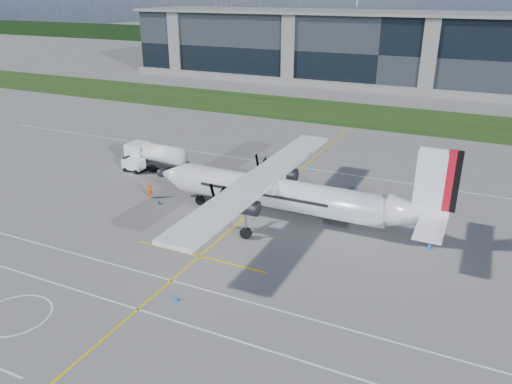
{
  "coord_description": "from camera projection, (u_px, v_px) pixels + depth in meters",
  "views": [
    {
      "loc": [
        22.32,
        -36.13,
        20.15
      ],
      "look_at": [
        4.1,
        2.43,
        2.74
      ],
      "focal_mm": 35.0,
      "sensor_mm": 36.0,
      "label": 1
    }
  ],
  "objects": [
    {
      "name": "safety_cone_nose_port",
      "position": [
        159.0,
        202.0,
        50.24
      ],
      "size": [
        0.36,
        0.36,
        0.5
      ],
      "primitive_type": "cone",
      "color": "blue",
      "rests_on": "ground"
    },
    {
      "name": "grass_strip",
      "position": [
        346.0,
        113.0,
        86.86
      ],
      "size": [
        400.0,
        18.0,
        0.04
      ],
      "primitive_type": "cube",
      "color": "#1C390F",
      "rests_on": "ground"
    },
    {
      "name": "terminal_building",
      "position": [
        388.0,
        50.0,
        110.81
      ],
      "size": [
        120.0,
        20.0,
        15.0
      ],
      "primitive_type": "cube",
      "color": "black",
      "rests_on": "ground"
    },
    {
      "name": "tree_line",
      "position": [
        425.0,
        45.0,
        162.73
      ],
      "size": [
        400.0,
        6.0,
        6.0
      ],
      "primitive_type": "cube",
      "color": "black",
      "rests_on": "ground"
    },
    {
      "name": "white_lane_line",
      "position": [
        103.0,
        298.0,
        34.97
      ],
      "size": [
        90.0,
        0.15,
        0.01
      ],
      "primitive_type": "cube",
      "color": "white",
      "rests_on": "ground"
    },
    {
      "name": "turboprop_aircraft",
      "position": [
        289.0,
        178.0,
        44.73
      ],
      "size": [
        28.35,
        29.4,
        8.82
      ],
      "primitive_type": null,
      "color": "white",
      "rests_on": "ground"
    },
    {
      "name": "ground_crew_person",
      "position": [
        150.0,
        189.0,
        51.44
      ],
      "size": [
        0.74,
        0.9,
        1.95
      ],
      "primitive_type": "imported",
      "rotation": [
        0.0,
        0.0,
        1.33
      ],
      "color": "#F25907",
      "rests_on": "ground"
    },
    {
      "name": "pylon_west",
      "position": [
        223.0,
        3.0,
        198.22
      ],
      "size": [
        9.0,
        4.6,
        30.0
      ],
      "primitive_type": null,
      "color": "gray",
      "rests_on": "ground"
    },
    {
      "name": "ground",
      "position": [
        333.0,
        124.0,
        80.17
      ],
      "size": [
        400.0,
        400.0,
        0.0
      ],
      "primitive_type": "plane",
      "color": "slate",
      "rests_on": "ground"
    },
    {
      "name": "safety_cone_stbdwing",
      "position": [
        311.0,
        169.0,
        59.47
      ],
      "size": [
        0.36,
        0.36,
        0.5
      ],
      "primitive_type": "cone",
      "color": "blue",
      "rests_on": "ground"
    },
    {
      "name": "safety_cone_fwd",
      "position": [
        149.0,
        192.0,
        52.7
      ],
      "size": [
        0.36,
        0.36,
        0.5
      ],
      "primitive_type": "cone",
      "color": "blue",
      "rests_on": "ground"
    },
    {
      "name": "safety_cone_tail",
      "position": [
        429.0,
        246.0,
        41.66
      ],
      "size": [
        0.36,
        0.36,
        0.5
      ],
      "primitive_type": "cone",
      "color": "blue",
      "rests_on": "ground"
    },
    {
      "name": "baggage_tug",
      "position": [
        134.0,
        165.0,
        59.09
      ],
      "size": [
        2.66,
        1.59,
        1.59
      ],
      "primitive_type": null,
      "color": "white",
      "rests_on": "ground"
    },
    {
      "name": "yellow_taxiway_centerline",
      "position": [
        277.0,
        190.0,
        53.87
      ],
      "size": [
        0.2,
        70.0,
        0.01
      ],
      "primitive_type": "cube",
      "color": "yellow",
      "rests_on": "ground"
    },
    {
      "name": "fuel_tanker_truck",
      "position": [
        153.0,
        156.0,
        59.89
      ],
      "size": [
        8.13,
        2.64,
        3.05
      ],
      "primitive_type": null,
      "color": "white",
      "rests_on": "ground"
    },
    {
      "name": "safety_cone_portwing",
      "position": [
        176.0,
        297.0,
        34.7
      ],
      "size": [
        0.36,
        0.36,
        0.5
      ],
      "primitive_type": "cone",
      "color": "blue",
      "rests_on": "ground"
    }
  ]
}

